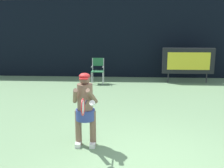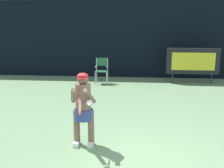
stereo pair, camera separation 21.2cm
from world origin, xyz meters
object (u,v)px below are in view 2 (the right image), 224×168
Objects in this scene: umpire_chair at (102,69)px; tennis_player at (83,106)px; scoreboard at (193,61)px; water_bottle at (88,81)px; tennis_racket at (80,106)px.

tennis_player is at bearing -85.91° from umpire_chair.
umpire_chair is 0.71× the size of tennis_player.
scoreboard is at bearing 62.41° from tennis_player.
water_bottle is at bearing -172.38° from scoreboard.
tennis_racket is at bearing -80.58° from water_bottle.
water_bottle is 0.44× the size of tennis_racket.
umpire_chair is 0.79m from water_bottle.
scoreboard is 2.04× the size of umpire_chair.
scoreboard is 4.57m from water_bottle.
water_bottle is at bearing 99.75° from tennis_player.
scoreboard is 7.41m from tennis_player.
scoreboard is 3.91m from umpire_chair.
umpire_chair is 1.79× the size of tennis_racket.
tennis_racket reaches higher than umpire_chair.
tennis_player is (0.44, -6.14, 0.22)m from umpire_chair.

